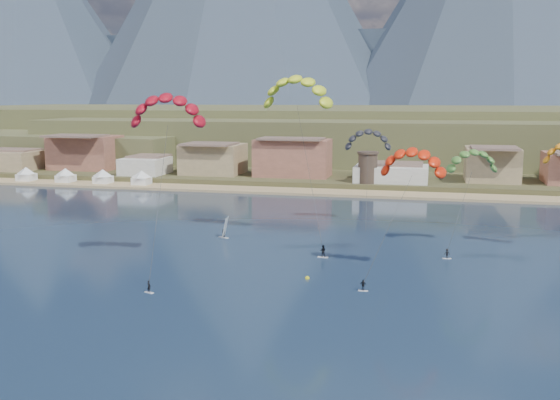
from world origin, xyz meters
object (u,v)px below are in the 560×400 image
watchtower (368,167)px  windsurfer (224,231)px  buoy (307,278)px  kitesurfer_green (472,158)px  kitesurfer_yellow (297,87)px  kitesurfer_orange (413,158)px  kitesurfer_red (167,105)px

watchtower → windsurfer: 68.90m
buoy → kitesurfer_green: bearing=47.5°
kitesurfer_yellow → kitesurfer_orange: kitesurfer_yellow is taller
watchtower → buoy: size_ratio=13.56×
watchtower → kitesurfer_yellow: 68.25m
buoy → kitesurfer_yellow: bearing=105.4°
kitesurfer_red → windsurfer: bearing=86.7°
kitesurfer_red → watchtower: bearing=76.8°
kitesurfer_orange → windsurfer: bearing=153.7°
kitesurfer_orange → kitesurfer_green: size_ratio=1.13×
watchtower → windsurfer: bearing=-106.3°
kitesurfer_green → windsurfer: 45.08m
kitesurfer_yellow → kitesurfer_green: (29.59, 1.19, -11.69)m
watchtower → buoy: bearing=-89.7°
kitesurfer_red → kitesurfer_yellow: (14.42, 22.52, 2.78)m
kitesurfer_red → kitesurfer_orange: (34.82, 4.80, -7.31)m
watchtower → kitesurfer_green: 68.40m
buoy → kitesurfer_red: bearing=176.3°
kitesurfer_red → kitesurfer_green: (44.01, 23.71, -8.91)m
kitesurfer_red → kitesurfer_yellow: bearing=57.4°
kitesurfer_yellow → windsurfer: 28.93m
kitesurfer_red → kitesurfer_green: bearing=28.3°
kitesurfer_green → buoy: kitesurfer_green is taller
kitesurfer_orange → buoy: kitesurfer_orange is taller
kitesurfer_yellow → buoy: size_ratio=48.51×
buoy → watchtower: bearing=90.3°
kitesurfer_orange → windsurfer: 40.59m
watchtower → buoy: 88.91m
kitesurfer_green → buoy: bearing=-132.5°
kitesurfer_yellow → windsurfer: size_ratio=8.13×
windsurfer → buoy: windsurfer is taller
watchtower → kitesurfer_yellow: (-6.05, -64.80, 20.56)m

